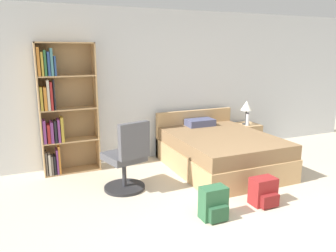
{
  "coord_description": "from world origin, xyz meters",
  "views": [
    {
      "loc": [
        -2.16,
        -2.21,
        1.9
      ],
      "look_at": [
        -0.35,
        1.98,
        0.85
      ],
      "focal_mm": 35.0,
      "sensor_mm": 36.0,
      "label": 1
    }
  ],
  "objects_px": {
    "nightstand": "(247,136)",
    "office_chair": "(127,160)",
    "table_lamp": "(247,106)",
    "backpack_green": "(214,204)",
    "water_bottle": "(248,120)",
    "bookshelf": "(60,110)",
    "backpack_red": "(264,192)",
    "bed": "(219,151)"
  },
  "relations": [
    {
      "from": "table_lamp",
      "to": "bookshelf",
      "type": "bearing_deg",
      "value": 178.18
    },
    {
      "from": "nightstand",
      "to": "bookshelf",
      "type": "bearing_deg",
      "value": 178.48
    },
    {
      "from": "bookshelf",
      "to": "nightstand",
      "type": "xyz_separation_m",
      "value": [
        3.46,
        -0.09,
        -0.76
      ]
    },
    {
      "from": "water_bottle",
      "to": "backpack_red",
      "type": "distance_m",
      "value": 2.35
    },
    {
      "from": "nightstand",
      "to": "backpack_green",
      "type": "distance_m",
      "value": 2.97
    },
    {
      "from": "office_chair",
      "to": "water_bottle",
      "type": "height_order",
      "value": "office_chair"
    },
    {
      "from": "nightstand",
      "to": "backpack_green",
      "type": "height_order",
      "value": "nightstand"
    },
    {
      "from": "bed",
      "to": "table_lamp",
      "type": "relative_size",
      "value": 4.22
    },
    {
      "from": "bookshelf",
      "to": "office_chair",
      "type": "bearing_deg",
      "value": -56.68
    },
    {
      "from": "bookshelf",
      "to": "nightstand",
      "type": "distance_m",
      "value": 3.54
    },
    {
      "from": "bookshelf",
      "to": "backpack_green",
      "type": "distance_m",
      "value": 2.78
    },
    {
      "from": "bed",
      "to": "office_chair",
      "type": "xyz_separation_m",
      "value": [
        -1.65,
        -0.29,
        0.15
      ]
    },
    {
      "from": "nightstand",
      "to": "water_bottle",
      "type": "xyz_separation_m",
      "value": [
        -0.09,
        -0.11,
        0.37
      ]
    },
    {
      "from": "bookshelf",
      "to": "water_bottle",
      "type": "relative_size",
      "value": 8.13
    },
    {
      "from": "water_bottle",
      "to": "table_lamp",
      "type": "bearing_deg",
      "value": 71.69
    },
    {
      "from": "office_chair",
      "to": "nightstand",
      "type": "xyz_separation_m",
      "value": [
        2.73,
        1.01,
        -0.2
      ]
    },
    {
      "from": "nightstand",
      "to": "office_chair",
      "type": "bearing_deg",
      "value": -159.68
    },
    {
      "from": "bookshelf",
      "to": "table_lamp",
      "type": "distance_m",
      "value": 3.41
    },
    {
      "from": "nightstand",
      "to": "backpack_red",
      "type": "distance_m",
      "value": 2.45
    },
    {
      "from": "office_chair",
      "to": "table_lamp",
      "type": "distance_m",
      "value": 2.89
    },
    {
      "from": "bed",
      "to": "nightstand",
      "type": "relative_size",
      "value": 3.9
    },
    {
      "from": "water_bottle",
      "to": "backpack_red",
      "type": "bearing_deg",
      "value": -121.1
    },
    {
      "from": "backpack_green",
      "to": "bed",
      "type": "bearing_deg",
      "value": 56.12
    },
    {
      "from": "office_chair",
      "to": "nightstand",
      "type": "relative_size",
      "value": 2.0
    },
    {
      "from": "bed",
      "to": "backpack_red",
      "type": "xyz_separation_m",
      "value": [
        -0.19,
        -1.36,
        -0.13
      ]
    },
    {
      "from": "table_lamp",
      "to": "water_bottle",
      "type": "relative_size",
      "value": 1.86
    },
    {
      "from": "bookshelf",
      "to": "table_lamp",
      "type": "relative_size",
      "value": 4.36
    },
    {
      "from": "water_bottle",
      "to": "office_chair",
      "type": "bearing_deg",
      "value": -161.26
    },
    {
      "from": "bookshelf",
      "to": "backpack_green",
      "type": "height_order",
      "value": "bookshelf"
    },
    {
      "from": "office_chair",
      "to": "bed",
      "type": "bearing_deg",
      "value": 9.84
    },
    {
      "from": "office_chair",
      "to": "table_lamp",
      "type": "relative_size",
      "value": 2.16
    },
    {
      "from": "bookshelf",
      "to": "water_bottle",
      "type": "distance_m",
      "value": 3.4
    },
    {
      "from": "table_lamp",
      "to": "backpack_red",
      "type": "relative_size",
      "value": 1.33
    },
    {
      "from": "bookshelf",
      "to": "nightstand",
      "type": "bearing_deg",
      "value": -1.52
    },
    {
      "from": "backpack_red",
      "to": "office_chair",
      "type": "bearing_deg",
      "value": 143.6
    },
    {
      "from": "bed",
      "to": "backpack_green",
      "type": "bearing_deg",
      "value": -123.88
    },
    {
      "from": "water_bottle",
      "to": "backpack_green",
      "type": "bearing_deg",
      "value": -133.85
    },
    {
      "from": "office_chair",
      "to": "water_bottle",
      "type": "bearing_deg",
      "value": 18.74
    },
    {
      "from": "table_lamp",
      "to": "water_bottle",
      "type": "distance_m",
      "value": 0.26
    },
    {
      "from": "bookshelf",
      "to": "bed",
      "type": "bearing_deg",
      "value": -19.02
    },
    {
      "from": "table_lamp",
      "to": "backpack_green",
      "type": "xyz_separation_m",
      "value": [
        -1.99,
        -2.13,
        -0.68
      ]
    },
    {
      "from": "nightstand",
      "to": "water_bottle",
      "type": "bearing_deg",
      "value": -127.14
    }
  ]
}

